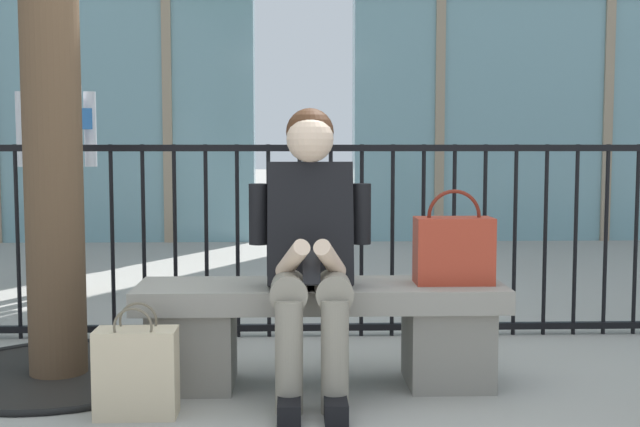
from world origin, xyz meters
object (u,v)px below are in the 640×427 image
(handbag_on_bench, at_px, (454,249))
(bystander_at_railing, at_px, (57,152))
(shopping_bag, at_px, (136,372))
(seated_person_with_phone, at_px, (311,242))
(stone_bench, at_px, (321,324))

(handbag_on_bench, xyz_separation_m, bystander_at_railing, (-2.35, 2.24, 0.40))
(shopping_bag, xyz_separation_m, bystander_at_railing, (-1.04, 2.63, 0.82))
(seated_person_with_phone, height_order, shopping_bag, seated_person_with_phone)
(stone_bench, xyz_separation_m, shopping_bag, (-0.73, -0.39, -0.09))
(seated_person_with_phone, height_order, handbag_on_bench, seated_person_with_phone)
(seated_person_with_phone, relative_size, handbag_on_bench, 2.94)
(stone_bench, relative_size, shopping_bag, 3.62)
(handbag_on_bench, bearing_deg, stone_bench, 179.01)
(stone_bench, xyz_separation_m, bystander_at_railing, (-1.77, 2.23, 0.73))
(stone_bench, relative_size, bystander_at_railing, 0.94)
(seated_person_with_phone, bearing_deg, shopping_bag, -158.70)
(shopping_bag, bearing_deg, handbag_on_bench, 16.37)
(shopping_bag, relative_size, bystander_at_railing, 0.26)
(bystander_at_railing, bearing_deg, shopping_bag, -68.45)
(seated_person_with_phone, relative_size, shopping_bag, 2.75)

